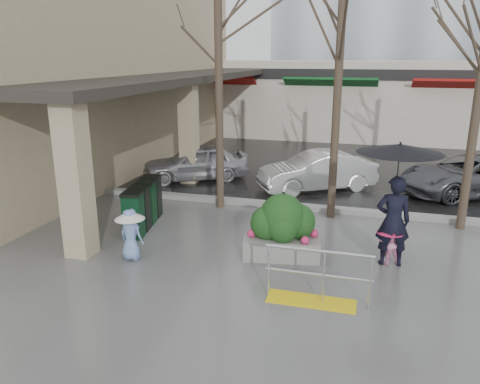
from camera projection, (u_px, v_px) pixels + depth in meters
The scene contains 19 objects.
ground at pixel (257, 265), 9.91m from camera, with size 120.00×120.00×0.00m, color #51514F.
street_asphalt at pixel (338, 124), 30.22m from camera, with size 120.00×36.00×0.01m, color black.
curb at pixel (290, 206), 13.58m from camera, with size 120.00×0.30×0.15m, color gray.
near_building at pixel (86, 63), 18.53m from camera, with size 6.00×18.00×8.00m, color tan.
canopy_slab at pixel (185, 74), 17.53m from camera, with size 2.80×18.00×0.25m, color #2D2823.
pillar_front at pixel (75, 179), 9.97m from camera, with size 0.55×0.55×3.50m, color tan.
pillar_back at pixel (189, 132), 15.98m from camera, with size 0.55×0.55×3.50m, color tan.
storefront_row at pixel (372, 99), 25.40m from camera, with size 34.00×6.74×4.00m.
handrail at pixel (315, 283), 8.34m from camera, with size 1.90×0.50×1.03m.
tree_west at pixel (218, 24), 12.33m from camera, with size 3.20×3.20×6.80m.
tree_midwest at pixel (342, 15), 11.45m from camera, with size 3.20×3.20×7.00m.
woman at pixel (396, 189), 9.51m from camera, with size 1.72×1.72×2.64m.
child_pink at pixel (390, 239), 9.86m from camera, with size 0.57×0.57×0.97m.
child_blue at pixel (131, 230), 10.05m from camera, with size 0.65×0.65×1.15m.
planter at pixel (282, 227), 10.18m from camera, with size 1.76×1.10×1.44m.
news_boxes at pixel (143, 205), 12.05m from camera, with size 0.80×2.10×1.15m.
car_a at pixel (196, 162), 16.61m from camera, with size 1.49×3.70×1.26m, color #A2A2A6.
car_b at pixel (317, 171), 15.33m from camera, with size 1.33×3.82×1.26m, color white.
car_c at pixel (471, 175), 14.81m from camera, with size 2.09×4.53×1.26m, color #54565C.
Camera 1 is at (2.12, -8.83, 4.28)m, focal length 35.00 mm.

